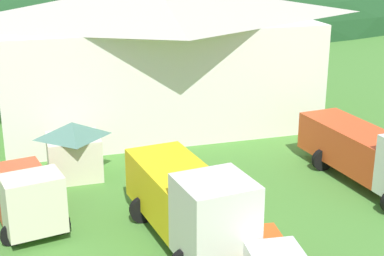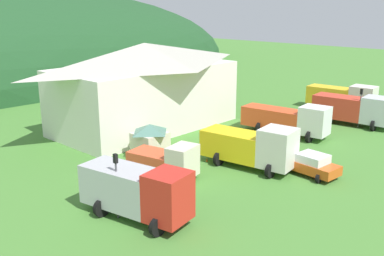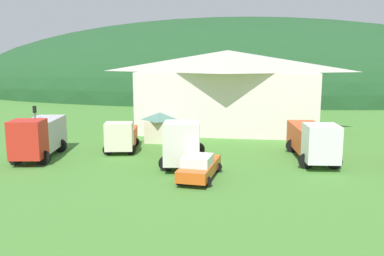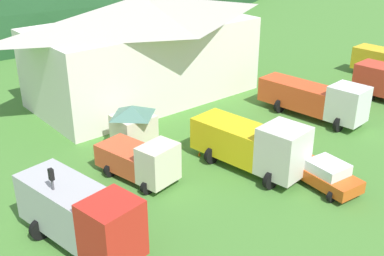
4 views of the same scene
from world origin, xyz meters
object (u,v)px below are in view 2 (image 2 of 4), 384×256
Objects in this scene: traffic_cone_near_pickup at (207,162)px; crane_truck_red at (138,190)px; depot_building at (145,85)px; traffic_cone_mid_row at (222,160)px; play_shed_cream at (150,140)px; light_truck_cream at (167,161)px; heavy_rig_white at (289,119)px; tow_truck_silver at (355,108)px; heavy_rig_striped at (344,96)px; traffic_light_west at (116,179)px; flatbed_truck_yellow at (252,146)px; service_pickup_orange at (307,163)px; traffic_light_east at (360,104)px.

crane_truck_red is at bearing -161.34° from traffic_cone_near_pickup.
depot_building is 31.54× the size of traffic_cone_mid_row.
light_truck_cream is at bearing -118.29° from play_shed_cream.
heavy_rig_white reaches higher than play_shed_cream.
depot_building is 3.60× the size of light_truck_cream.
tow_truck_silver is at bearing -45.06° from depot_building.
crane_truck_red reaches higher than traffic_cone_near_pickup.
tow_truck_silver is at bearing -59.95° from heavy_rig_striped.
depot_building reaches higher than traffic_light_west.
depot_building reaches higher than light_truck_cream.
crane_truck_red is at bearing -97.22° from flatbed_truck_yellow.
flatbed_truck_yellow reaches higher than tow_truck_silver.
play_shed_cream is 4.47× the size of traffic_cone_near_pickup.
light_truck_cream is 28.83m from heavy_rig_striped.
traffic_light_west is at bearing -142.23° from play_shed_cream.
heavy_rig_white is 13.38m from heavy_rig_striped.
heavy_rig_white is at bearing 97.59° from flatbed_truck_yellow.
traffic_light_east is (15.22, 2.44, 1.64)m from service_pickup_orange.
tow_truck_silver is 1.55× the size of service_pickup_orange.
traffic_light_east is 6.47× the size of traffic_cone_near_pickup.
heavy_rig_white is 2.16× the size of traffic_light_west.
heavy_rig_white is at bearing -21.67° from play_shed_cream.
flatbed_truck_yellow is at bearing 49.05° from light_truck_cream.
heavy_rig_white is (7.33, -12.21, -2.79)m from depot_building.
service_pickup_orange is at bearing 17.06° from flatbed_truck_yellow.
traffic_light_west is (-35.16, -2.08, 0.76)m from heavy_rig_striped.
flatbed_truck_yellow is (-2.26, -14.73, -2.65)m from depot_building.
flatbed_truck_yellow reaches higher than heavy_rig_white.
traffic_cone_mid_row is at bearing -97.55° from heavy_rig_white.
traffic_light_west reaches higher than play_shed_cream.
heavy_rig_white is 1.65× the size of service_pickup_orange.
play_shed_cream is 0.51× the size of light_truck_cream.
service_pickup_orange is at bearing -76.27° from heavy_rig_striped.
light_truck_cream is (-2.34, -4.35, -0.15)m from play_shed_cream.
traffic_cone_mid_row is at bearing -101.51° from depot_building.
heavy_rig_white is 2.15× the size of traffic_light_east.
play_shed_cream is at bearing -129.56° from depot_building.
depot_building is 21.80m from tow_truck_silver.
depot_building is at bearing 43.50° from traffic_light_west.
traffic_light_east is at bearing 77.90° from crane_truck_red.
crane_truck_red is at bearing -132.97° from depot_building.
traffic_cone_mid_row is at bearing -105.65° from tow_truck_silver.
play_shed_cream reaches higher than light_truck_cream.
heavy_rig_striped is at bearing -29.35° from depot_building.
depot_building is at bearing 133.45° from light_truck_cream.
flatbed_truck_yellow is 1.90× the size of traffic_light_east.
flatbed_truck_yellow is 16.98m from traffic_light_east.
traffic_light_east is at bearing -13.71° from traffic_cone_mid_row.
depot_building reaches higher than heavy_rig_striped.
flatbed_truck_yellow is at bearing -96.59° from tow_truck_silver.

